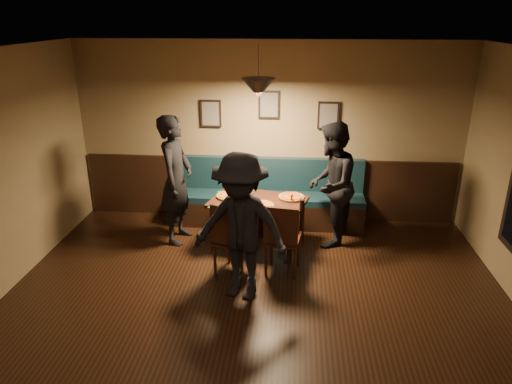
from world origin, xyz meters
TOP-DOWN VIEW (x-y plane):
  - floor at (0.00, 0.00)m, footprint 7.00×7.00m
  - ceiling at (0.00, 0.00)m, footprint 7.00×7.00m
  - wall_back at (0.00, 3.50)m, footprint 6.00×0.00m
  - wainscot at (0.00, 3.47)m, footprint 5.88×0.06m
  - booth_bench at (0.00, 3.20)m, footprint 3.00×0.60m
  - picture_left at (-0.90, 3.47)m, footprint 0.32×0.04m
  - picture_center at (0.00, 3.47)m, footprint 0.32×0.04m
  - picture_right at (0.90, 3.47)m, footprint 0.32×0.04m
  - pendant_lamp at (-0.08, 2.46)m, footprint 0.44×0.44m
  - dining_table at (-0.08, 2.46)m, footprint 1.45×1.12m
  - chair_near_left at (-0.31, 1.64)m, footprint 0.57×0.57m
  - chair_near_right at (0.29, 1.75)m, footprint 0.48×0.48m
  - diner_left at (-1.26, 2.52)m, footprint 0.52×0.73m
  - diner_right at (0.93, 2.63)m, footprint 0.88×1.01m
  - diner_front at (-0.17, 1.14)m, footprint 1.28×0.94m
  - pizza_a at (-0.51, 2.54)m, footprint 0.47×0.47m
  - pizza_b at (-0.02, 2.24)m, footprint 0.39×0.39m
  - pizza_c at (0.38, 2.58)m, footprint 0.41×0.41m
  - soda_glass at (0.53, 2.17)m, footprint 0.07×0.07m
  - tabasco_bottle at (0.39, 2.42)m, footprint 0.04×0.04m
  - napkin_a at (-0.61, 2.69)m, footprint 0.19×0.19m
  - napkin_b at (-0.65, 2.18)m, footprint 0.18×0.18m
  - cutlery_set at (-0.06, 2.10)m, footprint 0.20×0.05m

SIDE VIEW (x-z plane):
  - floor at x=0.00m, z-range 0.00..0.00m
  - dining_table at x=-0.08m, z-range 0.00..0.69m
  - chair_near_right at x=0.29m, z-range 0.00..0.97m
  - wainscot at x=0.00m, z-range 0.00..1.00m
  - booth_bench at x=0.00m, z-range 0.00..1.00m
  - chair_near_left at x=-0.31m, z-range 0.00..1.00m
  - cutlery_set at x=-0.06m, z-range 0.69..0.69m
  - napkin_b at x=-0.65m, z-range 0.69..0.70m
  - napkin_a at x=-0.61m, z-range 0.69..0.70m
  - pizza_b at x=-0.02m, z-range 0.69..0.73m
  - pizza_a at x=-0.51m, z-range 0.69..0.73m
  - pizza_c at x=0.38m, z-range 0.69..0.73m
  - tabasco_bottle at x=0.39m, z-range 0.69..0.82m
  - soda_glass at x=0.53m, z-range 0.69..0.84m
  - diner_front at x=-0.17m, z-range 0.00..1.77m
  - diner_right at x=0.93m, z-range 0.00..1.79m
  - diner_left at x=-1.26m, z-range 0.00..1.87m
  - wall_back at x=0.00m, z-range -1.60..4.40m
  - picture_left at x=-0.90m, z-range 1.49..1.91m
  - picture_right at x=0.90m, z-range 1.49..1.91m
  - picture_center at x=0.00m, z-range 1.64..2.06m
  - pendant_lamp at x=-0.08m, z-range 2.12..2.38m
  - ceiling at x=0.00m, z-range 2.80..2.80m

